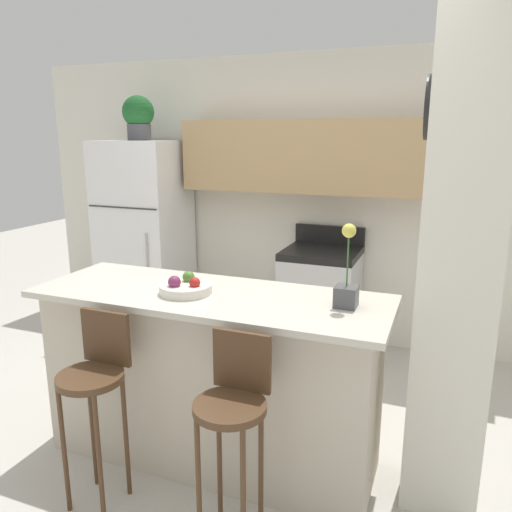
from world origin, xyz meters
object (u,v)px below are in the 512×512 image
stove_range (320,300)px  refrigerator (145,237)px  potted_plant_on_fridge (138,116)px  trash_bin (191,323)px  bar_stool_left (96,382)px  bar_stool_right (233,411)px  fruit_bowl (186,287)px  orchid_vase (347,283)px

stove_range → refrigerator: bearing=-178.6°
potted_plant_on_fridge → trash_bin: bearing=-20.8°
stove_range → bar_stool_left: bearing=-104.7°
potted_plant_on_fridge → trash_bin: 1.94m
bar_stool_right → refrigerator: bearing=131.0°
potted_plant_on_fridge → fruit_bowl: (1.40, -1.70, -0.98)m
refrigerator → bar_stool_left: 2.48m
refrigerator → trash_bin: size_ratio=4.75×
refrigerator → stove_range: (1.73, 0.04, -0.44)m
stove_range → potted_plant_on_fridge: potted_plant_on_fridge is taller
bar_stool_left → orchid_vase: size_ratio=2.35×
bar_stool_left → potted_plant_on_fridge: 2.82m
stove_range → potted_plant_on_fridge: size_ratio=2.68×
stove_range → fruit_bowl: size_ratio=3.71×
stove_range → bar_stool_right: bearing=-85.8°
potted_plant_on_fridge → stove_range: bearing=1.4°
bar_stool_right → potted_plant_on_fridge: potted_plant_on_fridge is taller
bar_stool_right → orchid_vase: orchid_vase is taller
bar_stool_left → fruit_bowl: fruit_bowl is taller
refrigerator → bar_stool_right: size_ratio=1.81×
bar_stool_left → fruit_bowl: (0.25, 0.48, 0.38)m
fruit_bowl → trash_bin: 1.89m
refrigerator → potted_plant_on_fridge: 1.12m
refrigerator → fruit_bowl: 2.21m
refrigerator → potted_plant_on_fridge: potted_plant_on_fridge is taller
bar_stool_left → potted_plant_on_fridge: (-1.15, 2.18, 1.36)m
bar_stool_right → trash_bin: bearing=123.6°
refrigerator → bar_stool_left: refrigerator is taller
potted_plant_on_fridge → fruit_bowl: 2.41m
potted_plant_on_fridge → bar_stool_right: bearing=-49.0°
bar_stool_left → fruit_bowl: 0.66m
refrigerator → bar_stool_right: bearing=-49.0°
potted_plant_on_fridge → orchid_vase: size_ratio=0.94×
stove_range → potted_plant_on_fridge: 2.33m
stove_range → fruit_bowl: fruit_bowl is taller
refrigerator → orchid_vase: (2.27, -1.61, 0.23)m
bar_stool_left → bar_stool_right: (0.75, 0.00, 0.00)m
bar_stool_left → trash_bin: 2.09m
orchid_vase → fruit_bowl: size_ratio=1.47×
bar_stool_right → fruit_bowl: 0.79m
refrigerator → fruit_bowl: bearing=-50.5°
stove_range → bar_stool_right: 2.24m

